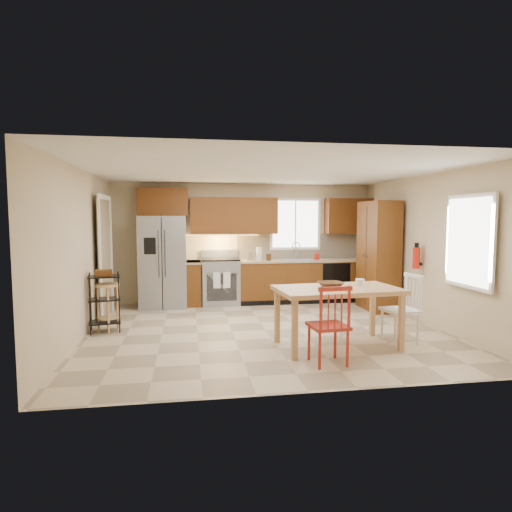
{
  "coord_description": "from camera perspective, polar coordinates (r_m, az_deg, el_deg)",
  "views": [
    {
      "loc": [
        -1.19,
        -6.56,
        1.77
      ],
      "look_at": [
        -0.09,
        0.4,
        1.15
      ],
      "focal_mm": 30.0,
      "sensor_mm": 36.0,
      "label": 1
    }
  ],
  "objects": [
    {
      "name": "floor",
      "position": [
        6.9,
        1.28,
        -9.84
      ],
      "size": [
        5.5,
        5.5,
        0.0
      ],
      "primitive_type": "plane",
      "color": "tan",
      "rests_on": "ground"
    },
    {
      "name": "ceiling",
      "position": [
        6.71,
        1.32,
        11.27
      ],
      "size": [
        5.5,
        5.0,
        0.02
      ],
      "primitive_type": "cube",
      "color": "silver",
      "rests_on": "ground"
    },
    {
      "name": "wall_back",
      "position": [
        9.16,
        -1.49,
        1.76
      ],
      "size": [
        5.5,
        0.02,
        2.5
      ],
      "primitive_type": "cube",
      "color": "#CCB793",
      "rests_on": "ground"
    },
    {
      "name": "wall_front",
      "position": [
        4.27,
        7.29,
        -2.0
      ],
      "size": [
        5.5,
        0.02,
        2.5
      ],
      "primitive_type": "cube",
      "color": "#CCB793",
      "rests_on": "ground"
    },
    {
      "name": "wall_left",
      "position": [
        6.77,
        -22.28,
        0.25
      ],
      "size": [
        0.02,
        5.0,
        2.5
      ],
      "primitive_type": "cube",
      "color": "#CCB793",
      "rests_on": "ground"
    },
    {
      "name": "wall_right",
      "position": [
        7.67,
        21.95,
        0.78
      ],
      "size": [
        0.02,
        5.0,
        2.5
      ],
      "primitive_type": "cube",
      "color": "#CCB793",
      "rests_on": "ground"
    },
    {
      "name": "refrigerator",
      "position": [
        8.75,
        -12.28,
        -0.74
      ],
      "size": [
        0.92,
        0.75,
        1.82
      ],
      "primitive_type": "cube",
      "color": "gray",
      "rests_on": "floor"
    },
    {
      "name": "range_stove",
      "position": [
        8.87,
        -4.75,
        -3.49
      ],
      "size": [
        0.76,
        0.63,
        0.92
      ],
      "primitive_type": "cube",
      "color": "gray",
      "rests_on": "floor"
    },
    {
      "name": "base_cabinet_narrow",
      "position": [
        8.86,
        -8.31,
        -3.6
      ],
      "size": [
        0.3,
        0.6,
        0.9
      ],
      "primitive_type": "cube",
      "color": "#5C3211",
      "rests_on": "floor"
    },
    {
      "name": "base_cabinet_run",
      "position": [
        9.2,
        6.77,
        -3.26
      ],
      "size": [
        2.92,
        0.6,
        0.9
      ],
      "primitive_type": "cube",
      "color": "#5C3211",
      "rests_on": "floor"
    },
    {
      "name": "dishwasher",
      "position": [
        9.1,
        10.67,
        -3.41
      ],
      "size": [
        0.6,
        0.02,
        0.78
      ],
      "primitive_type": "cube",
      "color": "black",
      "rests_on": "floor"
    },
    {
      "name": "backsplash",
      "position": [
        9.4,
        6.34,
        1.36
      ],
      "size": [
        2.92,
        0.03,
        0.55
      ],
      "primitive_type": "cube",
      "color": "beige",
      "rests_on": "wall_back"
    },
    {
      "name": "upper_over_fridge",
      "position": [
        8.91,
        -12.34,
        7.03
      ],
      "size": [
        1.0,
        0.35,
        0.55
      ],
      "primitive_type": "cube",
      "color": "#572F0E",
      "rests_on": "wall_back"
    },
    {
      "name": "upper_left_block",
      "position": [
        8.94,
        -2.95,
        5.37
      ],
      "size": [
        1.8,
        0.35,
        0.75
      ],
      "primitive_type": "cube",
      "color": "#572F0E",
      "rests_on": "wall_back"
    },
    {
      "name": "upper_right_block",
      "position": [
        9.53,
        12.23,
        5.24
      ],
      "size": [
        1.0,
        0.35,
        0.75
      ],
      "primitive_type": "cube",
      "color": "#572F0E",
      "rests_on": "wall_back"
    },
    {
      "name": "window_back",
      "position": [
        9.33,
        5.25,
        4.26
      ],
      "size": [
        1.12,
        0.04,
        1.12
      ],
      "primitive_type": "cube",
      "color": "white",
      "rests_on": "wall_back"
    },
    {
      "name": "sink",
      "position": [
        9.1,
        5.64,
        -0.74
      ],
      "size": [
        0.62,
        0.46,
        0.16
      ],
      "primitive_type": "cube",
      "color": "gray",
      "rests_on": "base_cabinet_run"
    },
    {
      "name": "undercab_glow",
      "position": [
        8.89,
        -4.85,
        2.81
      ],
      "size": [
        1.6,
        0.3,
        0.01
      ],
      "primitive_type": "cube",
      "color": "#FFBF66",
      "rests_on": "wall_back"
    },
    {
      "name": "soap_bottle",
      "position": [
        9.1,
        8.12,
        0.09
      ],
      "size": [
        0.09,
        0.09,
        0.19
      ],
      "primitive_type": "imported",
      "color": "red",
      "rests_on": "base_cabinet_run"
    },
    {
      "name": "paper_towel",
      "position": [
        8.86,
        0.41,
        0.3
      ],
      "size": [
        0.12,
        0.12,
        0.28
      ],
      "primitive_type": "cylinder",
      "color": "silver",
      "rests_on": "base_cabinet_run"
    },
    {
      "name": "canister_steel",
      "position": [
        8.84,
        -0.87,
        -0.04
      ],
      "size": [
        0.11,
        0.11,
        0.18
      ],
      "primitive_type": "cylinder",
      "color": "gray",
      "rests_on": "base_cabinet_run"
    },
    {
      "name": "canister_wood",
      "position": [
        8.87,
        1.71,
        -0.15
      ],
      "size": [
        0.1,
        0.1,
        0.14
      ],
      "primitive_type": "cylinder",
      "color": "#4C2D14",
      "rests_on": "base_cabinet_run"
    },
    {
      "name": "pantry",
      "position": [
        8.6,
        15.97,
        0.02
      ],
      "size": [
        0.5,
        0.95,
        2.1
      ],
      "primitive_type": "cube",
      "color": "#5C3211",
      "rests_on": "floor"
    },
    {
      "name": "fire_extinguisher",
      "position": [
        7.75,
        20.59,
        -0.25
      ],
      "size": [
        0.12,
        0.12,
        0.36
      ],
      "primitive_type": "cylinder",
      "color": "red",
      "rests_on": "wall_right"
    },
    {
      "name": "window_right",
      "position": [
        6.66,
        26.57,
        1.75
      ],
      "size": [
        0.04,
        1.02,
        1.32
      ],
      "primitive_type": "cube",
      "color": "white",
      "rests_on": "wall_right"
    },
    {
      "name": "doorway",
      "position": [
        8.03,
        -19.55,
        -0.41
      ],
      "size": [
        0.04,
        0.95,
        2.1
      ],
      "primitive_type": "cube",
      "color": "#8C7A59",
      "rests_on": "wall_left"
    },
    {
      "name": "dining_table",
      "position": [
        6.05,
        10.78,
        -8.1
      ],
      "size": [
        1.73,
        1.07,
        0.81
      ],
      "primitive_type": null,
      "rotation": [
        0.0,
        0.0,
        0.08
      ],
      "color": "tan",
      "rests_on": "floor"
    },
    {
      "name": "chair_red",
      "position": [
        5.32,
        9.59,
        -8.97
      ],
      "size": [
        0.49,
        0.49,
        0.97
      ],
      "primitive_type": null,
      "rotation": [
        0.0,
        0.0,
        0.08
      ],
      "color": "maroon",
      "rests_on": "floor"
    },
    {
      "name": "chair_white",
      "position": [
        6.46,
        18.65,
        -6.69
      ],
      "size": [
        0.49,
        0.49,
        0.97
      ],
      "primitive_type": null,
      "rotation": [
        0.0,
        0.0,
        1.65
      ],
      "color": "silver",
      "rests_on": "floor"
    },
    {
      "name": "table_bowl",
      "position": [
        5.94,
        9.9,
        -4.26
      ],
      "size": [
        0.36,
        0.36,
        0.08
      ],
      "primitive_type": "imported",
      "rotation": [
        0.0,
        0.0,
        0.08
      ],
      "color": "#4C2D14",
      "rests_on": "dining_table"
    },
    {
      "name": "table_jar",
      "position": [
        6.19,
        13.69,
        -3.65
      ],
      "size": [
        0.14,
        0.14,
        0.15
      ],
      "primitive_type": "cylinder",
      "rotation": [
        0.0,
        0.0,
        0.08
      ],
      "color": "silver",
      "rests_on": "dining_table"
    },
    {
      "name": "bar_stool",
      "position": [
        7.11,
        -19.14,
        -6.53
      ],
      "size": [
        0.48,
        0.48,
        0.76
      ],
      "primitive_type": null,
      "rotation": [
        0.0,
        0.0,
        0.36
      ],
      "color": "tan",
      "rests_on": "floor"
    },
    {
      "name": "utility_cart",
      "position": [
        7.11,
        -19.53,
        -5.86
      ],
      "size": [
        0.52,
        0.43,
        0.92
      ],
      "primitive_type": null,
      "rotation": [
        0.0,
        0.0,
        0.18
      ],
      "color": "black",
      "rests_on": "floor"
    }
  ]
}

